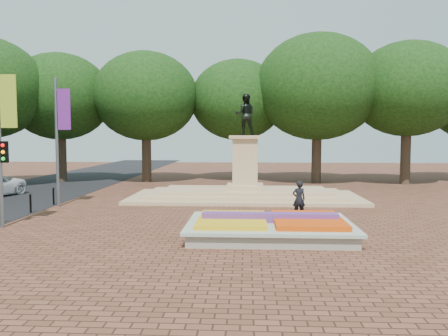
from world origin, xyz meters
The scene contains 5 objects.
ground centered at (0.00, 0.00, 0.00)m, with size 90.00×90.00×0.00m, color brown.
flower_bed centered at (1.03, -2.00, 0.38)m, with size 6.30×4.30×0.91m.
monument centered at (0.00, 8.00, 0.88)m, with size 14.00×6.00×6.40m.
tree_row_back centered at (2.33, 18.00, 6.67)m, with size 44.80×8.80×10.43m.
pedestrian centered at (2.60, 2.08, 0.86)m, with size 0.63×0.41×1.73m, color black.
Camera 1 is at (0.13, -18.68, 3.87)m, focal length 35.00 mm.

